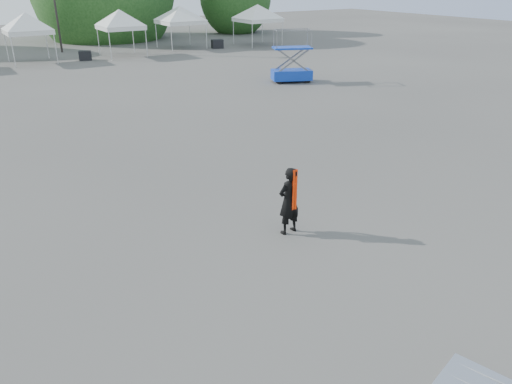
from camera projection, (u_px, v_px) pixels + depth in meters
ground at (241, 205)px, 13.28m from camera, size 120.00×120.00×0.00m
tent_e at (25, 16)px, 33.44m from camera, size 4.09×4.09×3.88m
tent_f at (119, 13)px, 36.15m from camera, size 4.13×4.13×3.88m
tent_g at (180, 9)px, 40.28m from camera, size 4.64×4.64×3.88m
tent_h at (258, 8)px, 42.08m from camera, size 4.57×4.57×3.88m
man at (289, 201)px, 11.58m from camera, size 0.64×0.45×1.64m
scissor_lift at (292, 56)px, 27.92m from camera, size 2.48×1.92×2.86m
crate_mid at (85, 56)px, 35.54m from camera, size 1.01×0.89×0.66m
crate_east at (217, 44)px, 41.33m from camera, size 1.03×0.88×0.70m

